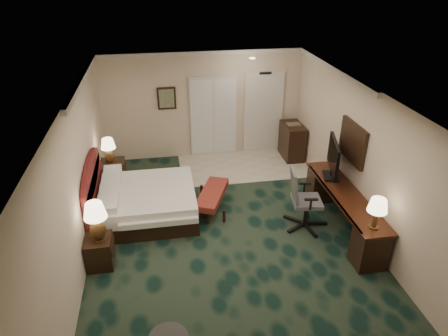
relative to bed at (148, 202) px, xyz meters
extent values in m
cube|color=black|center=(1.46, -1.12, -0.30)|extent=(5.00, 7.50, 0.00)
cube|color=silver|center=(1.46, -1.12, 2.40)|extent=(5.00, 7.50, 0.00)
cube|color=beige|center=(1.46, 2.63, 1.05)|extent=(5.00, 0.00, 2.70)
cube|color=beige|center=(-1.04, -1.12, 1.05)|extent=(0.00, 7.50, 2.70)
cube|color=beige|center=(3.96, -1.12, 1.05)|extent=(0.00, 7.50, 2.70)
cube|color=beige|center=(2.36, 1.78, -0.29)|extent=(3.20, 1.70, 0.01)
cube|color=silver|center=(3.01, 2.60, 0.75)|extent=(1.02, 0.06, 2.18)
cube|color=silver|center=(1.71, 2.59, 0.75)|extent=(1.20, 0.06, 2.10)
cube|color=#425A4F|center=(0.56, 2.59, 1.30)|extent=(0.45, 0.06, 0.55)
cube|color=white|center=(3.92, -0.52, 1.25)|extent=(0.05, 0.95, 0.75)
cube|color=white|center=(0.00, 0.00, 0.00)|extent=(1.87, 1.74, 0.59)
cube|color=black|center=(-0.80, -1.36, -0.03)|extent=(0.43, 0.49, 0.53)
cube|color=black|center=(-0.76, 1.23, 0.03)|extent=(0.52, 0.59, 0.64)
cube|color=maroon|center=(1.30, 0.01, -0.09)|extent=(0.87, 1.29, 0.42)
cube|color=black|center=(3.66, -1.05, 0.08)|extent=(0.57, 2.64, 0.76)
cube|color=black|center=(3.63, -0.41, 0.86)|extent=(0.35, 0.99, 0.78)
cube|color=black|center=(3.68, 2.08, 0.15)|extent=(0.47, 0.85, 0.90)
camera|label=1|loc=(0.38, -6.89, 4.35)|focal=32.00mm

